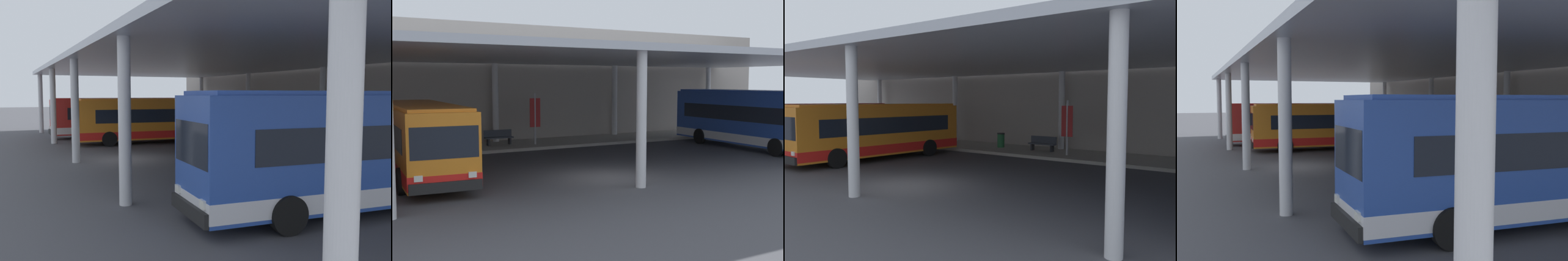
{
  "view_description": "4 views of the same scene",
  "coord_description": "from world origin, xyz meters",
  "views": [
    {
      "loc": [
        22.19,
        -6.09,
        3.48
      ],
      "look_at": [
        -0.17,
        4.31,
        1.38
      ],
      "focal_mm": 39.31,
      "sensor_mm": 36.0,
      "label": 1
    },
    {
      "loc": [
        -11.77,
        -18.56,
        4.1
      ],
      "look_at": [
        1.1,
        3.46,
        1.68
      ],
      "focal_mm": 47.56,
      "sensor_mm": 36.0,
      "label": 2
    },
    {
      "loc": [
        12.26,
        -11.13,
        3.41
      ],
      "look_at": [
        -0.23,
        5.06,
        1.88
      ],
      "focal_mm": 37.88,
      "sensor_mm": 36.0,
      "label": 3
    },
    {
      "loc": [
        22.14,
        -5.18,
        3.46
      ],
      "look_at": [
        -1.45,
        4.88,
        1.64
      ],
      "focal_mm": 40.12,
      "sensor_mm": 36.0,
      "label": 4
    }
  ],
  "objects": [
    {
      "name": "station_building_facade",
      "position": [
        0.0,
        15.0,
        3.97
      ],
      "size": [
        48.0,
        1.6,
        7.94
      ],
      "primitive_type": "cube",
      "color": "#ADA399",
      "rests_on": "ground"
    },
    {
      "name": "bus_nearest_bay",
      "position": [
        -12.15,
        2.86,
        1.66
      ],
      "size": [
        2.92,
        10.59,
        3.17
      ],
      "color": "red",
      "rests_on": "ground"
    },
    {
      "name": "trash_bin",
      "position": [
        -3.66,
        11.83,
        0.68
      ],
      "size": [
        0.52,
        0.52,
        0.98
      ],
      "color": "#236638",
      "rests_on": "platform_kerb"
    },
    {
      "name": "banner_sign",
      "position": [
        1.64,
        10.94,
        1.98
      ],
      "size": [
        0.7,
        0.12,
        3.2
      ],
      "color": "#B2B2B7",
      "rests_on": "platform_kerb"
    },
    {
      "name": "canopy_shelter",
      "position": [
        0.0,
        5.5,
        5.29
      ],
      "size": [
        40.0,
        17.0,
        5.55
      ],
      "color": "silver",
      "rests_on": "ground"
    },
    {
      "name": "bus_middle_bay",
      "position": [
        12.8,
        3.91,
        1.84
      ],
      "size": [
        3.29,
        11.47,
        3.57
      ],
      "color": "#284CA8",
      "rests_on": "ground"
    },
    {
      "name": "ground_plane",
      "position": [
        0.0,
        0.0,
        0.0
      ],
      "size": [
        200.0,
        200.0,
        0.0
      ],
      "primitive_type": "plane",
      "color": "#47474C"
    },
    {
      "name": "bus_second_bay",
      "position": [
        -6.85,
        3.94,
        1.66
      ],
      "size": [
        3.26,
        10.68,
        3.17
      ],
      "color": "orange",
      "rests_on": "ground"
    },
    {
      "name": "bench_waiting",
      "position": [
        -0.45,
        11.82,
        0.66
      ],
      "size": [
        1.8,
        0.45,
        0.92
      ],
      "color": "#383D47",
      "rests_on": "platform_kerb"
    },
    {
      "name": "platform_kerb",
      "position": [
        0.0,
        11.75,
        0.09
      ],
      "size": [
        42.0,
        4.5,
        0.18
      ],
      "primitive_type": "cube",
      "color": "#A39E93",
      "rests_on": "ground"
    }
  ]
}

